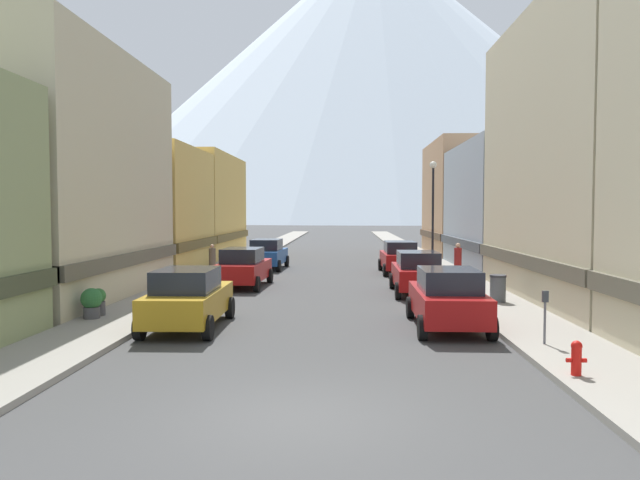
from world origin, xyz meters
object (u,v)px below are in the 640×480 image
Objects in this scene: potted_plant_0 at (98,301)px; car_right_2 at (400,257)px; fire_hydrant_near at (576,357)px; car_right_0 at (448,298)px; parking_meter_near at (545,310)px; trash_bin_right at (498,288)px; car_left_0 at (188,298)px; car_right_1 at (417,272)px; pedestrian_1 at (212,260)px; car_left_2 at (267,254)px; pedestrian_0 at (458,262)px; potted_plant_1 at (92,302)px; car_left_1 at (243,267)px; streetlamp_right at (433,201)px.

car_right_2 is at bearing 53.19° from potted_plant_0.
car_right_0 is at bearing 107.02° from fire_hydrant_near.
trash_bin_right is (0.60, 6.88, -0.37)m from parking_meter_near.
car_left_0 and car_right_1 have the same top height.
car_right_2 reaches higher than fire_hydrant_near.
pedestrian_1 is at bearing 126.32° from parking_meter_near.
car_right_0 is at bearing -120.72° from trash_bin_right.
car_left_2 reaches higher than potted_plant_0.
pedestrian_0 reaches higher than car_left_2.
car_right_2 reaches higher than potted_plant_1.
potted_plant_1 is at bearing -90.00° from potted_plant_0.
parking_meter_near is at bearing -15.39° from potted_plant_0.
trash_bin_right is at bearing 84.69° from fire_hydrant_near.
potted_plant_0 is (-3.20, 1.23, -0.29)m from car_left_0.
car_left_0 is 0.99× the size of car_left_1.
car_right_1 is at bearing 97.43° from fire_hydrant_near.
car_left_1 is 1.00× the size of car_left_2.
potted_plant_1 is (-12.75, 3.00, -0.36)m from parking_meter_near.
car_left_1 is at bearing 69.92° from potted_plant_1.
car_left_2 is at bearing 113.54° from car_right_0.
car_right_2 is 6.30× the size of fire_hydrant_near.
pedestrian_0 reaches higher than potted_plant_1.
car_right_2 is (7.60, 6.20, 0.00)m from car_left_1.
car_right_1 is (0.00, 7.26, 0.00)m from car_right_0.
parking_meter_near is 13.23m from potted_plant_0.
car_left_2 is at bearing 115.49° from parking_meter_near.
car_right_0 and car_right_2 have the same top height.
potted_plant_1 is at bearing 155.00° from fire_hydrant_near.
trash_bin_right is (10.15, 4.59, -0.26)m from car_left_0.
car_right_1 is 11.96m from pedestrian_1.
car_left_0 is 3.33× the size of parking_meter_near.
car_right_0 is 6.28× the size of fire_hydrant_near.
parking_meter_near reaches higher than potted_plant_1.
car_left_1 is at bearing 129.68° from car_right_0.
trash_bin_right is (2.55, -2.97, -0.26)m from car_right_1.
pedestrian_1 is at bearing 99.90° from car_left_0.
car_left_2 is at bearing 126.71° from car_right_1.
car_right_2 is 3.33× the size of parking_meter_near.
car_left_2 is at bearing 112.05° from fire_hydrant_near.
car_right_0 is at bearing 127.04° from parking_meter_near.
car_right_0 is 0.75× the size of streetlamp_right.
fire_hydrant_near is at bearing -85.46° from car_right_2.
car_right_2 is 18.03m from potted_plant_0.
car_right_2 is 0.76× the size of streetlamp_right.
potted_plant_1 is at bearing -125.86° from car_right_2.
streetlamp_right is at bearing -0.49° from pedestrian_1.
car_left_2 is at bearing 79.37° from potted_plant_1.
car_right_1 and car_right_2 have the same top height.
car_left_1 reaches higher than parking_meter_near.
fire_hydrant_near is at bearing -67.95° from car_left_2.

